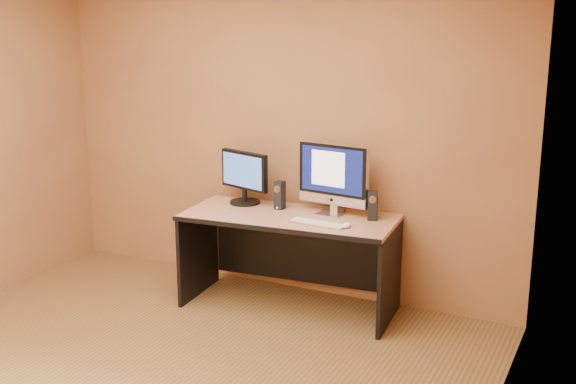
% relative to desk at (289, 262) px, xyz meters
% --- Properties ---
extents(walls, '(4.00, 4.00, 2.60)m').
position_rel_desk_xyz_m(walls, '(-0.29, -1.59, 0.93)').
color(walls, olive).
rests_on(walls, ground).
extents(desk, '(1.66, 0.84, 0.74)m').
position_rel_desk_xyz_m(desk, '(0.00, 0.00, 0.00)').
color(desk, tan).
rests_on(desk, ground).
extents(imac, '(0.59, 0.27, 0.55)m').
position_rel_desk_xyz_m(imac, '(0.27, 0.16, 0.65)').
color(imac, silver).
rests_on(imac, desk).
extents(second_monitor, '(0.53, 0.36, 0.42)m').
position_rel_desk_xyz_m(second_monitor, '(-0.47, 0.16, 0.58)').
color(second_monitor, black).
rests_on(second_monitor, desk).
extents(speaker_left, '(0.07, 0.08, 0.22)m').
position_rel_desk_xyz_m(speaker_left, '(-0.15, 0.13, 0.48)').
color(speaker_left, black).
rests_on(speaker_left, desk).
extents(speaker_right, '(0.08, 0.09, 0.22)m').
position_rel_desk_xyz_m(speaker_right, '(0.60, 0.16, 0.48)').
color(speaker_right, black).
rests_on(speaker_right, desk).
extents(keyboard, '(0.44, 0.15, 0.02)m').
position_rel_desk_xyz_m(keyboard, '(0.29, -0.12, 0.38)').
color(keyboard, '#B9B9BD').
rests_on(keyboard, desk).
extents(mouse, '(0.06, 0.10, 0.04)m').
position_rel_desk_xyz_m(mouse, '(0.51, -0.10, 0.39)').
color(mouse, white).
rests_on(mouse, desk).
extents(cable_a, '(0.07, 0.21, 0.01)m').
position_rel_desk_xyz_m(cable_a, '(0.34, 0.26, 0.37)').
color(cable_a, black).
rests_on(cable_a, desk).
extents(cable_b, '(0.08, 0.17, 0.01)m').
position_rel_desk_xyz_m(cable_b, '(0.22, 0.27, 0.37)').
color(cable_b, black).
rests_on(cable_b, desk).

